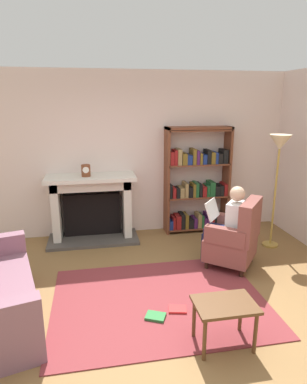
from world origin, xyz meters
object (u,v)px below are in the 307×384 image
at_px(bookshelf, 197,183).
at_px(side_table, 225,310).
at_px(mantel_clock, 86,171).
at_px(armchair_reading, 236,238).
at_px(seated_reader, 228,223).
at_px(fireplace, 92,205).
at_px(floor_lamp, 279,153).

height_order(bookshelf, side_table, bookshelf).
height_order(mantel_clock, armchair_reading, mantel_clock).
bearing_deg(seated_reader, armchair_reading, 90.00).
xyz_separation_m(fireplace, mantel_clock, (-0.07, -0.10, 0.60)).
bearing_deg(armchair_reading, floor_lamp, 162.20).
height_order(bookshelf, floor_lamp, bookshelf).
distance_m(mantel_clock, armchair_reading, 2.46).
bearing_deg(armchair_reading, fireplace, -86.29).
xyz_separation_m(mantel_clock, side_table, (1.23, -2.70, -0.80)).
bearing_deg(bookshelf, armchair_reading, -85.38).
relative_size(fireplace, bookshelf, 0.80).
bearing_deg(fireplace, seated_reader, -35.45).
bearing_deg(side_table, seated_reader, 66.87).
distance_m(fireplace, mantel_clock, 0.61).
bearing_deg(seated_reader, side_table, 16.22).
xyz_separation_m(bookshelf, floor_lamp, (0.96, -0.85, 0.63)).
xyz_separation_m(armchair_reading, floor_lamp, (0.85, 0.55, 1.05)).
distance_m(bookshelf, side_table, 2.95).
distance_m(bookshelf, seated_reader, 1.35).
height_order(bookshelf, armchair_reading, bookshelf).
xyz_separation_m(mantel_clock, floor_lamp, (2.82, -0.71, 0.31)).
height_order(mantel_clock, side_table, mantel_clock).
height_order(seated_reader, side_table, seated_reader).
bearing_deg(seated_reader, bookshelf, -139.69).
bearing_deg(fireplace, mantel_clock, -122.97).
distance_m(bookshelf, floor_lamp, 1.43).
relative_size(bookshelf, seated_reader, 1.59).
bearing_deg(floor_lamp, fireplace, 163.51).
bearing_deg(side_table, armchair_reading, 62.87).
bearing_deg(mantel_clock, side_table, -65.55).
height_order(seated_reader, floor_lamp, floor_lamp).
xyz_separation_m(armchair_reading, seated_reader, (-0.09, 0.07, 0.20)).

